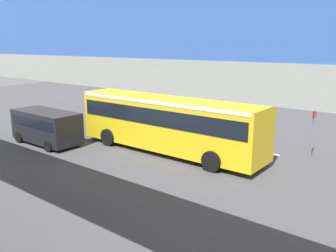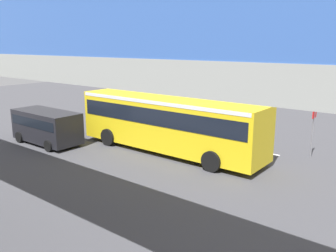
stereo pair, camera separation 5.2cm
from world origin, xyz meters
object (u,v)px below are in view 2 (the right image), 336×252
object	(u,v)px
city_bus	(168,120)
traffic_sign	(314,124)
parked_van	(47,125)
pedestrian	(127,110)
bicycle_green	(55,128)

from	to	relation	value
city_bus	traffic_sign	world-z (taller)	city_bus
parked_van	traffic_sign	size ratio (longest dim) A/B	1.71
city_bus	parked_van	world-z (taller)	city_bus
pedestrian	traffic_sign	world-z (taller)	traffic_sign
bicycle_green	traffic_sign	distance (m)	16.72
city_bus	bicycle_green	xyz separation A→B (m)	(8.93, 1.44, -1.51)
parked_van	bicycle_green	distance (m)	2.83
pedestrian	traffic_sign	size ratio (longest dim) A/B	0.64
city_bus	bicycle_green	world-z (taller)	city_bus
city_bus	traffic_sign	bearing A→B (deg)	-149.13
bicycle_green	traffic_sign	world-z (taller)	traffic_sign
pedestrian	traffic_sign	xyz separation A→B (m)	(-14.54, 0.39, 1.00)
pedestrian	city_bus	bearing A→B (deg)	150.15
parked_van	traffic_sign	xyz separation A→B (m)	(-13.77, -7.38, 0.71)
parked_van	pedestrian	xyz separation A→B (m)	(0.77, -7.77, -0.30)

